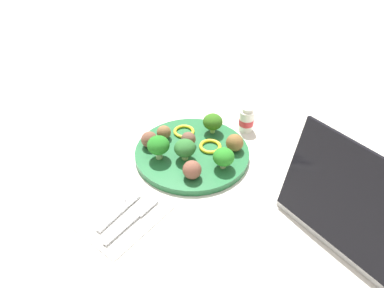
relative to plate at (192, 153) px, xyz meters
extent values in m
plane|color=silver|center=(0.00, 0.00, -0.01)|extent=(4.00, 4.00, 0.00)
cylinder|color=#236638|center=(0.00, 0.00, 0.00)|extent=(0.28, 0.28, 0.02)
cylinder|color=#A2BA7B|center=(0.00, -0.09, 0.01)|extent=(0.01, 0.01, 0.01)
ellipsoid|color=#267F22|center=(0.00, -0.09, 0.04)|extent=(0.05, 0.05, 0.04)
cylinder|color=#99C881|center=(-0.07, 0.04, 0.02)|extent=(0.02, 0.02, 0.02)
ellipsoid|color=#217320|center=(-0.07, 0.04, 0.05)|extent=(0.05, 0.05, 0.04)
cylinder|color=#9ACD6B|center=(0.09, 0.01, 0.01)|extent=(0.01, 0.01, 0.01)
ellipsoid|color=#306519|center=(0.09, 0.01, 0.04)|extent=(0.05, 0.05, 0.04)
cylinder|color=#A9CD78|center=(-0.03, -0.01, 0.01)|extent=(0.02, 0.02, 0.01)
ellipsoid|color=#2C692D|center=(-0.03, -0.01, 0.04)|extent=(0.05, 0.05, 0.04)
sphere|color=brown|center=(-0.01, 0.09, 0.03)|extent=(0.04, 0.04, 0.04)
sphere|color=brown|center=(0.07, -0.08, 0.03)|extent=(0.04, 0.04, 0.04)
sphere|color=brown|center=(0.01, 0.02, 0.03)|extent=(0.04, 0.04, 0.04)
sphere|color=brown|center=(-0.07, -0.06, 0.03)|extent=(0.04, 0.04, 0.04)
sphere|color=brown|center=(-0.05, 0.09, 0.03)|extent=(0.04, 0.04, 0.04)
torus|color=yellow|center=(0.04, 0.06, 0.01)|extent=(0.07, 0.07, 0.01)
torus|color=yellow|center=(0.04, -0.03, 0.01)|extent=(0.08, 0.08, 0.01)
cube|color=white|center=(-0.24, -0.03, -0.01)|extent=(0.17, 0.13, 0.01)
cube|color=silver|center=(-0.26, -0.01, 0.00)|extent=(0.09, 0.02, 0.01)
cube|color=silver|center=(-0.20, 0.00, 0.00)|extent=(0.03, 0.02, 0.01)
cube|color=silver|center=(-0.27, -0.05, 0.00)|extent=(0.09, 0.02, 0.01)
cube|color=silver|center=(-0.20, -0.04, 0.00)|extent=(0.06, 0.02, 0.01)
cylinder|color=white|center=(0.18, -0.04, 0.02)|extent=(0.04, 0.04, 0.06)
cylinder|color=red|center=(0.18, -0.04, 0.02)|extent=(0.04, 0.04, 0.02)
cylinder|color=silver|center=(0.18, -0.04, 0.06)|extent=(0.03, 0.03, 0.01)
cube|color=silver|center=(0.06, -0.42, 0.00)|extent=(0.29, 0.36, 0.02)
cube|color=black|center=(0.06, -0.42, 0.01)|extent=(0.22, 0.31, 0.00)
cube|color=black|center=(-0.03, -0.40, 0.11)|extent=(0.12, 0.32, 0.20)
camera|label=1|loc=(-0.53, -0.45, 0.57)|focal=34.13mm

